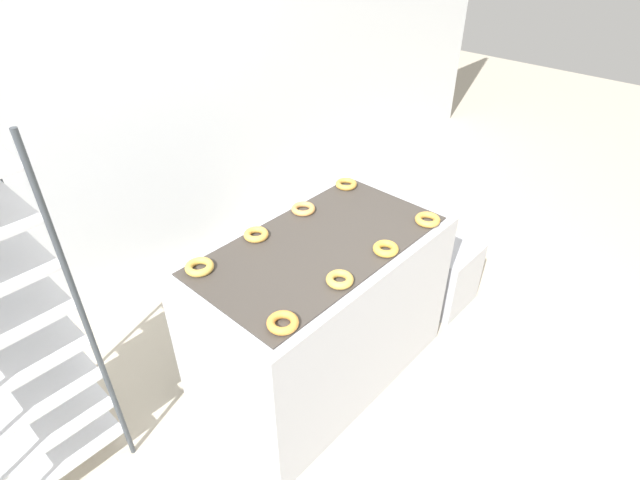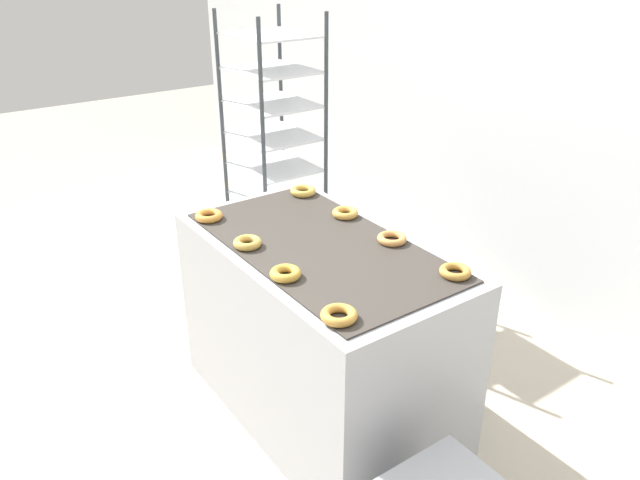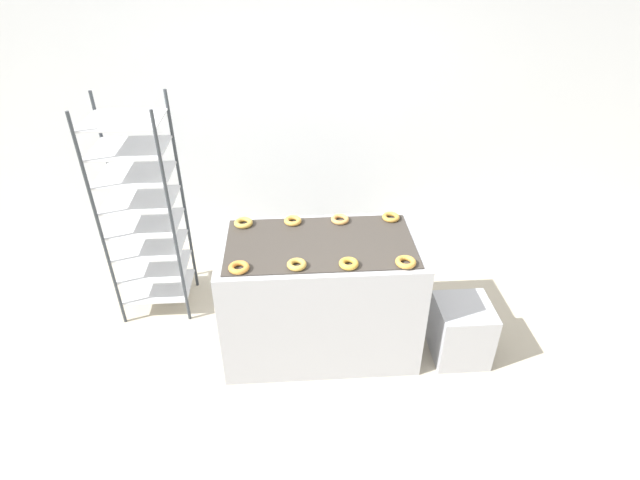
{
  "view_description": "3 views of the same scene",
  "coord_description": "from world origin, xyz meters",
  "px_view_note": "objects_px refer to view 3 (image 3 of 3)",
  "views": [
    {
      "loc": [
        -1.46,
        -0.71,
        2.3
      ],
      "look_at": [
        0.0,
        0.63,
        0.92
      ],
      "focal_mm": 28.0,
      "sensor_mm": 36.0,
      "label": 1
    },
    {
      "loc": [
        1.95,
        -0.75,
        2.09
      ],
      "look_at": [
        0.0,
        0.63,
        0.92
      ],
      "focal_mm": 35.0,
      "sensor_mm": 36.0,
      "label": 2
    },
    {
      "loc": [
        -0.18,
        -2.13,
        2.7
      ],
      "look_at": [
        0.0,
        0.63,
        0.92
      ],
      "focal_mm": 28.0,
      "sensor_mm": 36.0,
      "label": 3
    }
  ],
  "objects_px": {
    "donut_far_right": "(391,217)",
    "glaze_bin": "(461,330)",
    "donut_far_midleft": "(293,221)",
    "donut_near_midleft": "(297,264)",
    "donut_near_right": "(406,262)",
    "baking_rack_cart": "(143,212)",
    "donut_near_left": "(239,267)",
    "donut_near_midright": "(349,264)",
    "donut_far_midright": "(340,219)",
    "donut_far_left": "(243,223)",
    "fryer_machine": "(320,296)"
  },
  "relations": [
    {
      "from": "donut_near_midright",
      "to": "donut_far_midleft",
      "type": "xyz_separation_m",
      "value": [
        -0.33,
        0.54,
        -0.0
      ]
    },
    {
      "from": "donut_near_left",
      "to": "donut_near_midleft",
      "type": "distance_m",
      "value": 0.35
    },
    {
      "from": "baking_rack_cart",
      "to": "donut_far_left",
      "type": "distance_m",
      "value": 0.82
    },
    {
      "from": "donut_near_right",
      "to": "donut_far_midright",
      "type": "relative_size",
      "value": 1.01
    },
    {
      "from": "donut_far_midleft",
      "to": "donut_near_left",
      "type": "bearing_deg",
      "value": -122.19
    },
    {
      "from": "glaze_bin",
      "to": "donut_near_left",
      "type": "relative_size",
      "value": 3.47
    },
    {
      "from": "donut_far_right",
      "to": "donut_far_midleft",
      "type": "bearing_deg",
      "value": -179.52
    },
    {
      "from": "fryer_machine",
      "to": "baking_rack_cart",
      "type": "xyz_separation_m",
      "value": [
        -1.28,
        0.55,
        0.42
      ]
    },
    {
      "from": "donut_near_midright",
      "to": "donut_near_right",
      "type": "xyz_separation_m",
      "value": [
        0.35,
        -0.01,
        -0.0
      ]
    },
    {
      "from": "donut_far_midleft",
      "to": "donut_near_midright",
      "type": "bearing_deg",
      "value": -58.53
    },
    {
      "from": "donut_near_midleft",
      "to": "donut_near_right",
      "type": "relative_size",
      "value": 0.94
    },
    {
      "from": "baking_rack_cart",
      "to": "donut_near_right",
      "type": "bearing_deg",
      "value": -24.89
    },
    {
      "from": "donut_near_midright",
      "to": "donut_far_right",
      "type": "xyz_separation_m",
      "value": [
        0.37,
        0.55,
        -0.0
      ]
    },
    {
      "from": "donut_far_left",
      "to": "donut_far_midright",
      "type": "xyz_separation_m",
      "value": [
        0.68,
        0.01,
        -0.0
      ]
    },
    {
      "from": "donut_near_midleft",
      "to": "donut_far_right",
      "type": "xyz_separation_m",
      "value": [
        0.69,
        0.54,
        -0.0
      ]
    },
    {
      "from": "donut_far_left",
      "to": "donut_near_midleft",
      "type": "bearing_deg",
      "value": -55.66
    },
    {
      "from": "donut_near_left",
      "to": "glaze_bin",
      "type": "bearing_deg",
      "value": 3.36
    },
    {
      "from": "donut_near_midright",
      "to": "donut_far_left",
      "type": "distance_m",
      "value": 0.87
    },
    {
      "from": "fryer_machine",
      "to": "donut_far_midleft",
      "type": "xyz_separation_m",
      "value": [
        -0.17,
        0.27,
        0.47
      ]
    },
    {
      "from": "donut_near_left",
      "to": "donut_near_midright",
      "type": "distance_m",
      "value": 0.67
    },
    {
      "from": "donut_near_midleft",
      "to": "donut_near_midright",
      "type": "bearing_deg",
      "value": -2.18
    },
    {
      "from": "fryer_machine",
      "to": "glaze_bin",
      "type": "bearing_deg",
      "value": -10.32
    },
    {
      "from": "fryer_machine",
      "to": "donut_far_midleft",
      "type": "bearing_deg",
      "value": 122.98
    },
    {
      "from": "baking_rack_cart",
      "to": "glaze_bin",
      "type": "distance_m",
      "value": 2.48
    },
    {
      "from": "donut_far_midleft",
      "to": "donut_far_right",
      "type": "distance_m",
      "value": 0.7
    },
    {
      "from": "fryer_machine",
      "to": "donut_near_midleft",
      "type": "height_order",
      "value": "donut_near_midleft"
    },
    {
      "from": "baking_rack_cart",
      "to": "donut_far_midleft",
      "type": "height_order",
      "value": "baking_rack_cart"
    },
    {
      "from": "glaze_bin",
      "to": "donut_near_left",
      "type": "xyz_separation_m",
      "value": [
        -1.51,
        -0.09,
        0.69
      ]
    },
    {
      "from": "donut_far_midleft",
      "to": "donut_far_midright",
      "type": "bearing_deg",
      "value": -0.16
    },
    {
      "from": "donut_far_midleft",
      "to": "fryer_machine",
      "type": "bearing_deg",
      "value": -57.02
    },
    {
      "from": "donut_far_right",
      "to": "glaze_bin",
      "type": "bearing_deg",
      "value": -43.81
    },
    {
      "from": "fryer_machine",
      "to": "donut_far_right",
      "type": "bearing_deg",
      "value": 27.62
    },
    {
      "from": "donut_near_right",
      "to": "baking_rack_cart",
      "type": "bearing_deg",
      "value": 155.11
    },
    {
      "from": "donut_near_midleft",
      "to": "donut_far_midright",
      "type": "relative_size",
      "value": 0.95
    },
    {
      "from": "donut_near_midright",
      "to": "donut_far_midright",
      "type": "bearing_deg",
      "value": 89.94
    },
    {
      "from": "glaze_bin",
      "to": "donut_far_midleft",
      "type": "bearing_deg",
      "value": 159.01
    },
    {
      "from": "donut_near_left",
      "to": "donut_near_midright",
      "type": "xyz_separation_m",
      "value": [
        0.67,
        -0.0,
        0.0
      ]
    },
    {
      "from": "donut_far_midright",
      "to": "baking_rack_cart",
      "type": "bearing_deg",
      "value": 168.9
    },
    {
      "from": "fryer_machine",
      "to": "donut_far_midright",
      "type": "bearing_deg",
      "value": 59.21
    },
    {
      "from": "donut_far_right",
      "to": "fryer_machine",
      "type": "bearing_deg",
      "value": -152.38
    },
    {
      "from": "donut_near_midleft",
      "to": "donut_far_midright",
      "type": "height_order",
      "value": "donut_near_midleft"
    },
    {
      "from": "donut_near_midright",
      "to": "donut_far_midright",
      "type": "distance_m",
      "value": 0.54
    },
    {
      "from": "donut_near_midright",
      "to": "donut_far_right",
      "type": "height_order",
      "value": "donut_near_midright"
    },
    {
      "from": "baking_rack_cart",
      "to": "donut_near_left",
      "type": "relative_size",
      "value": 13.32
    },
    {
      "from": "donut_far_left",
      "to": "donut_near_midright",
      "type": "bearing_deg",
      "value": -38.35
    },
    {
      "from": "donut_far_right",
      "to": "donut_far_midright",
      "type": "bearing_deg",
      "value": -178.94
    },
    {
      "from": "baking_rack_cart",
      "to": "donut_far_midleft",
      "type": "distance_m",
      "value": 1.14
    },
    {
      "from": "donut_far_midright",
      "to": "donut_far_midleft",
      "type": "bearing_deg",
      "value": 179.84
    },
    {
      "from": "donut_far_midright",
      "to": "fryer_machine",
      "type": "bearing_deg",
      "value": -120.79
    },
    {
      "from": "donut_far_left",
      "to": "donut_far_midright",
      "type": "relative_size",
      "value": 1.02
    }
  ]
}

